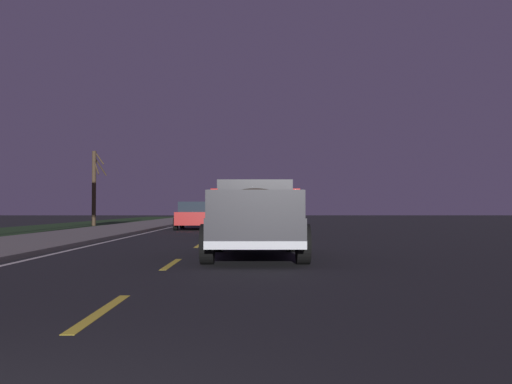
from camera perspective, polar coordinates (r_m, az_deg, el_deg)
ground at (r=29.50m, az=-3.62°, el=-3.91°), size 144.00×144.00×0.00m
sidewalk_shoulder at (r=30.36m, az=-14.44°, el=-3.69°), size 108.00×4.00×0.12m
grass_verge at (r=31.96m, az=-23.19°, el=-3.60°), size 108.00×6.00×0.01m
lane_markings at (r=32.36m, az=-7.79°, el=-3.69°), size 108.72×3.54×0.01m
pickup_truck at (r=13.90m, az=-0.11°, el=-2.40°), size 5.42×2.28×1.87m
sedan_black at (r=23.39m, az=-0.74°, el=-2.58°), size 4.45×2.10×1.54m
sedan_red at (r=32.50m, az=-6.05°, el=-2.31°), size 4.41×2.04×1.54m
sedan_green at (r=30.48m, az=0.00°, el=-2.37°), size 4.45×2.10×1.54m
bare_tree_far at (r=40.78m, az=-15.69°, el=0.56°), size 1.72×0.79×5.14m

